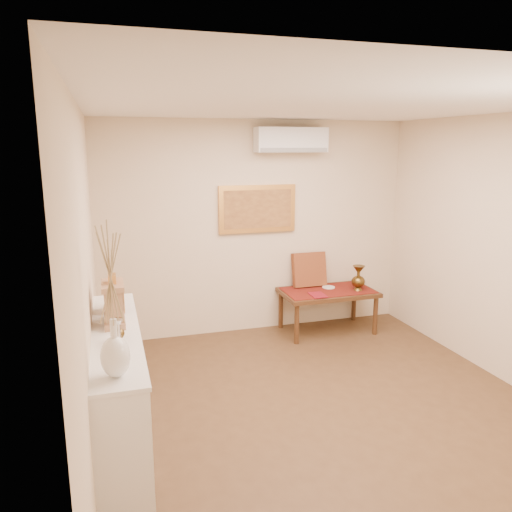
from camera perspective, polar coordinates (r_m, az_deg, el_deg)
name	(u,v)px	position (r m, az deg, el deg)	size (l,w,h in m)	color
floor	(328,411)	(4.83, 8.24, -17.17)	(4.50, 4.50, 0.00)	brown
ceiling	(339,104)	(4.21, 9.42, 16.71)	(4.50, 4.50, 0.00)	white
wall_back	(257,228)	(6.39, 0.09, 3.21)	(4.00, 0.02, 2.70)	beige
wall_left	(88,287)	(3.92, -18.68, -3.37)	(0.02, 4.50, 2.70)	beige
white_vase	(112,303)	(3.12, -16.15, -5.20)	(0.18, 0.18, 0.95)	silver
candlestick	(120,335)	(3.63, -15.33, -8.69)	(0.11, 0.11, 0.22)	silver
brass_urn_small	(117,327)	(3.78, -15.57, -7.86)	(0.10, 0.10, 0.22)	brown
table_cloth	(328,290)	(6.52, 8.22, -3.89)	(1.14, 0.59, 0.01)	maroon
brass_urn_tall	(358,275)	(6.53, 11.63, -2.16)	(0.18, 0.18, 0.40)	brown
plate	(329,287)	(6.62, 8.29, -3.55)	(0.17, 0.17, 0.01)	silver
menu	(318,295)	(6.27, 7.07, -4.44)	(0.18, 0.25, 0.01)	maroon
cushion	(309,269)	(6.62, 6.09, -1.53)	(0.45, 0.10, 0.45)	#5C1512
display_ledge	(119,390)	(4.22, -15.41, -14.51)	(0.37, 2.02, 0.98)	white
mantel_clock	(114,303)	(4.14, -15.93, -5.17)	(0.17, 0.36, 0.41)	#A67A55
wooden_chest	(114,297)	(4.48, -15.89, -4.54)	(0.16, 0.21, 0.24)	#A67A55
low_table	(328,295)	(6.54, 8.20, -4.48)	(1.20, 0.70, 0.55)	#482A15
painting	(257,209)	(6.33, 0.16, 5.41)	(1.00, 0.06, 0.60)	#CB8D41
ac_unit	(291,140)	(6.31, 4.02, 13.08)	(0.90, 0.25, 0.30)	silver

